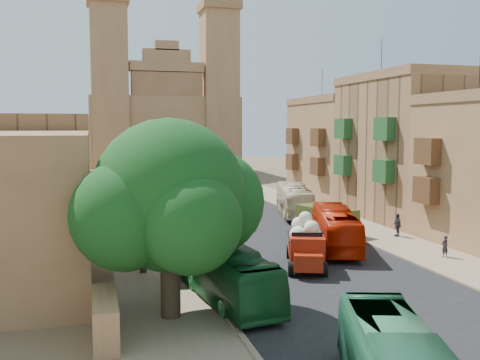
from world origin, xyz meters
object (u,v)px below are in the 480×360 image
church (163,123)px  car_cream (244,214)px  bus_green_north (224,271)px  street_tree_b (129,200)px  pedestrian_c (397,225)px  street_tree_d (115,172)px  olive_pickup (327,220)px  red_truck (306,244)px  car_white_b (216,200)px  bus_red_east (335,228)px  car_dkblue (181,189)px  car_blue_a (208,235)px  street_tree_c (120,185)px  ficus_tree (171,201)px  bus_cream_east (294,200)px  car_white_a (237,221)px  car_blue_b (170,180)px  street_tree_a (142,215)px  pedestrian_a (445,246)px

church → car_cream: (1.00, -50.34, -8.98)m
church → bus_green_north: size_ratio=3.60×
street_tree_b → pedestrian_c: street_tree_b is taller
street_tree_d → olive_pickup: (15.76, -28.00, -2.09)m
street_tree_d → red_truck: 38.80m
car_white_b → bus_red_east: bearing=92.1°
red_truck → car_dkblue: 39.08m
church → car_dkblue: 30.40m
street_tree_d → car_blue_a: street_tree_d is taller
street_tree_c → pedestrian_c: street_tree_c is taller
bus_green_north → bus_red_east: size_ratio=0.97×
street_tree_b → car_blue_a: (5.55, -4.89, -2.24)m
church → ficus_tree: 75.31m
pedestrian_c → bus_cream_east: bearing=-154.8°
olive_pickup → car_white_b: 18.68m
street_tree_d → bus_green_north: size_ratio=0.47×
bus_cream_east → car_white_a: (-7.36, -5.19, -0.92)m
car_blue_a → car_white_b: 19.45m
church → car_blue_b: size_ratio=9.74×
street_tree_a → pedestrian_a: size_ratio=3.54×
car_dkblue → bus_green_north: bearing=-80.2°
street_tree_b → car_white_b: (10.50, 13.92, -2.23)m
car_dkblue → street_tree_c: bearing=-105.6°
red_truck → bus_cream_east: 19.81m
olive_pickup → car_cream: 9.56m
bus_red_east → street_tree_b: bearing=-15.0°
ficus_tree → street_tree_b: (-0.58, 19.99, -2.62)m
church → bus_green_north: (-6.50, -72.68, -8.11)m
street_tree_d → bus_red_east: bearing=-67.1°
car_white_a → pedestrian_a: bearing=-62.4°
car_blue_a → car_white_b: size_ratio=0.97×
red_truck → street_tree_d: bearing=104.9°
street_tree_c → car_dkblue: 16.16m
car_blue_b → olive_pickup: bearing=-80.9°
street_tree_d → car_dkblue: size_ratio=1.09×
street_tree_d → red_truck: bearing=-75.1°
street_tree_a → street_tree_d: size_ratio=1.11×
street_tree_a → car_dkblue: 38.63m
church → car_white_a: bearing=-90.9°
red_truck → car_dkblue: bearing=92.2°
street_tree_b → pedestrian_a: (19.95, -13.68, -2.07)m
car_dkblue → car_white_b: 11.83m
car_cream → car_blue_b: (-2.31, 32.89, 0.08)m
olive_pickup → car_cream: bearing=119.9°
car_white_a → car_dkblue: bearing=80.9°
street_tree_b → pedestrian_c: bearing=-18.1°
car_white_a → car_dkblue: car_dkblue is taller
bus_red_east → car_white_b: 23.38m
bus_cream_east → car_cream: bus_cream_east is taller
bus_green_north → car_blue_a: (2.05, 13.17, -0.84)m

